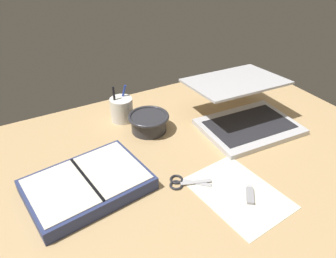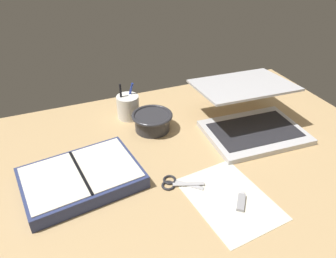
% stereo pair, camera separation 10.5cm
% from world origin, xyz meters
% --- Properties ---
extents(desk_top, '(1.40, 1.00, 0.02)m').
position_xyz_m(desk_top, '(0.00, 0.00, 0.01)').
color(desk_top, tan).
rests_on(desk_top, ground).
extents(laptop, '(0.35, 0.37, 0.16)m').
position_xyz_m(laptop, '(0.29, 0.08, 0.08)').
color(laptop, silver).
rests_on(laptop, desk_top).
extents(bowl, '(0.15, 0.15, 0.06)m').
position_xyz_m(bowl, '(-0.03, 0.21, 0.06)').
color(bowl, '#2D2D33').
rests_on(bowl, desk_top).
extents(pen_cup, '(0.08, 0.08, 0.14)m').
position_xyz_m(pen_cup, '(-0.09, 0.33, 0.06)').
color(pen_cup, white).
rests_on(pen_cup, desk_top).
extents(planner, '(0.35, 0.27, 0.04)m').
position_xyz_m(planner, '(-0.32, 0.02, 0.04)').
color(planner, navy).
rests_on(planner, desk_top).
extents(scissors, '(0.12, 0.09, 0.01)m').
position_xyz_m(scissors, '(-0.08, -0.08, 0.02)').
color(scissors, '#B7B7BC').
rests_on(scissors, desk_top).
extents(paper_sheet_front, '(0.22, 0.29, 0.00)m').
position_xyz_m(paper_sheet_front, '(0.04, -0.19, 0.02)').
color(paper_sheet_front, silver).
rests_on(paper_sheet_front, desk_top).
extents(usb_drive, '(0.06, 0.07, 0.01)m').
position_xyz_m(usb_drive, '(0.06, -0.22, 0.02)').
color(usb_drive, '#99999E').
rests_on(usb_drive, desk_top).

